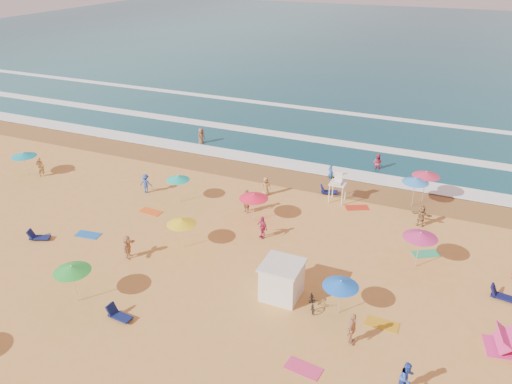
% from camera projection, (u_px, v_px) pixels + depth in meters
% --- Properties ---
extents(ground, '(220.00, 220.00, 0.00)m').
position_uv_depth(ground, '(249.00, 258.00, 31.31)').
color(ground, gold).
rests_on(ground, ground).
extents(ocean, '(220.00, 140.00, 0.18)m').
position_uv_depth(ocean, '(421.00, 44.00, 100.36)').
color(ocean, '#0C4756').
rests_on(ocean, ground).
extents(wet_sand, '(220.00, 220.00, 0.00)m').
position_uv_depth(wet_sand, '(311.00, 181.00, 41.59)').
color(wet_sand, olive).
rests_on(wet_sand, ground).
extents(surf_foam, '(200.00, 18.70, 0.05)m').
position_uv_depth(surf_foam, '(339.00, 145.00, 48.80)').
color(surf_foam, white).
rests_on(surf_foam, ground).
extents(cabana, '(2.00, 2.00, 2.00)m').
position_uv_depth(cabana, '(282.00, 281.00, 27.52)').
color(cabana, white).
rests_on(cabana, ground).
extents(cabana_roof, '(2.20, 2.20, 0.12)m').
position_uv_depth(cabana_roof, '(282.00, 265.00, 27.05)').
color(cabana_roof, silver).
rests_on(cabana_roof, cabana).
extents(bicycle, '(1.07, 1.66, 0.82)m').
position_uv_depth(bicycle, '(313.00, 301.00, 26.85)').
color(bicycle, black).
rests_on(bicycle, ground).
extents(lifeguard_stand, '(1.20, 1.20, 2.10)m').
position_uv_depth(lifeguard_stand, '(338.00, 189.00, 37.81)').
color(lifeguard_stand, white).
rests_on(lifeguard_stand, ground).
extents(beach_umbrellas, '(46.56, 29.06, 0.71)m').
position_uv_depth(beach_umbrellas, '(250.00, 230.00, 30.37)').
color(beach_umbrellas, '#FFA115').
rests_on(beach_umbrellas, ground).
extents(loungers, '(41.34, 22.85, 0.34)m').
position_uv_depth(loungers, '(328.00, 303.00, 27.10)').
color(loungers, '#0F184E').
rests_on(loungers, ground).
extents(towels, '(46.77, 21.67, 0.03)m').
position_uv_depth(towels, '(249.00, 285.00, 28.81)').
color(towels, '#E5551C').
rests_on(towels, ground).
extents(beachgoers, '(43.48, 26.85, 2.06)m').
position_uv_depth(beachgoers, '(252.00, 217.00, 34.45)').
color(beachgoers, '#B92E5D').
rests_on(beachgoers, ground).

